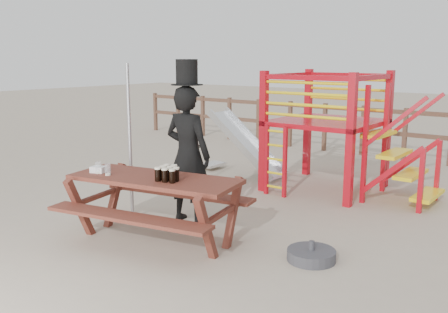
{
  "coord_description": "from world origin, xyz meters",
  "views": [
    {
      "loc": [
        4.08,
        -4.41,
        2.31
      ],
      "look_at": [
        0.07,
        0.8,
        1.01
      ],
      "focal_mm": 40.0,
      "sensor_mm": 36.0,
      "label": 1
    }
  ],
  "objects": [
    {
      "name": "parasol_base",
      "position": [
        1.56,
        0.52,
        0.07
      ],
      "size": [
        0.57,
        0.57,
        0.24
      ],
      "color": "#3A393F",
      "rests_on": "ground"
    },
    {
      "name": "ground",
      "position": [
        0.0,
        0.0,
        0.0
      ],
      "size": [
        60.0,
        60.0,
        0.0
      ],
      "primitive_type": "plane",
      "color": "tan",
      "rests_on": "ground"
    },
    {
      "name": "back_fence",
      "position": [
        0.0,
        7.0,
        0.74
      ],
      "size": [
        15.09,
        0.09,
        1.2
      ],
      "color": "brown",
      "rests_on": "ground"
    },
    {
      "name": "picnic_table",
      "position": [
        -0.33,
        -0.11,
        0.53
      ],
      "size": [
        2.43,
        1.9,
        0.84
      ],
      "rotation": [
        0.0,
        0.0,
        0.2
      ],
      "color": "maroon",
      "rests_on": "ground"
    },
    {
      "name": "paper_bag",
      "position": [
        -1.1,
        -0.37,
        0.88
      ],
      "size": [
        0.22,
        0.19,
        0.08
      ],
      "primitive_type": "cube",
      "rotation": [
        0.0,
        0.0,
        0.35
      ],
      "color": "white",
      "rests_on": "picnic_table"
    },
    {
      "name": "playground_fort",
      "position": [
        0.12,
        3.58,
        1.07
      ],
      "size": [
        4.71,
        1.84,
        2.1
      ],
      "color": "red",
      "rests_on": "ground"
    },
    {
      "name": "stout_pints",
      "position": [
        -0.07,
        -0.13,
        0.93
      ],
      "size": [
        0.32,
        0.3,
        0.17
      ],
      "color": "black",
      "rests_on": "picnic_table"
    },
    {
      "name": "empty_glasses",
      "position": [
        -0.96,
        -0.41,
        0.91
      ],
      "size": [
        0.26,
        0.08,
        0.15
      ],
      "color": "silver",
      "rests_on": "picnic_table"
    },
    {
      "name": "metal_pole",
      "position": [
        -1.22,
        0.3,
        1.12
      ],
      "size": [
        0.05,
        0.05,
        2.24
      ],
      "primitive_type": "cylinder",
      "color": "#B2B2B7",
      "rests_on": "ground"
    },
    {
      "name": "man_with_hat",
      "position": [
        -0.5,
        0.72,
        1.03
      ],
      "size": [
        0.75,
        0.52,
        2.3
      ],
      "rotation": [
        0.0,
        0.0,
        3.22
      ],
      "color": "black",
      "rests_on": "ground"
    }
  ]
}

